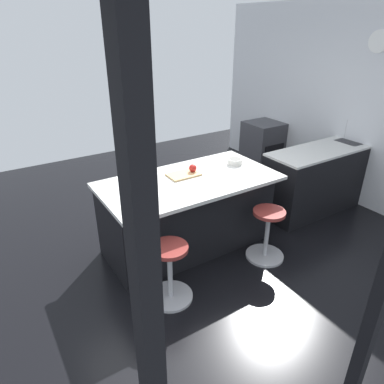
{
  "coord_description": "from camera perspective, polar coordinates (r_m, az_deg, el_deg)",
  "views": [
    {
      "loc": [
        1.8,
        3.14,
        2.48
      ],
      "look_at": [
        -0.07,
        0.18,
        0.76
      ],
      "focal_mm": 32.48,
      "sensor_mm": 36.0,
      "label": 1
    }
  ],
  "objects": [
    {
      "name": "ground_plane",
      "position": [
        4.39,
        -2.05,
        -8.34
      ],
      "size": [
        7.46,
        7.46,
        0.0
      ],
      "primitive_type": "plane",
      "color": "black"
    },
    {
      "name": "sink_cabinet",
      "position": [
        5.57,
        22.37,
        2.85
      ],
      "size": [
        2.4,
        0.6,
        1.2
      ],
      "color": "black",
      "rests_on": "ground_plane"
    },
    {
      "name": "fruit_bowl",
      "position": [
        4.34,
        7.05,
        5.08
      ],
      "size": [
        0.18,
        0.18,
        0.07
      ],
      "color": "silver",
      "rests_on": "kitchen_island"
    },
    {
      "name": "cutting_board",
      "position": [
        3.99,
        -1.41,
        2.87
      ],
      "size": [
        0.36,
        0.24,
        0.02
      ],
      "primitive_type": "cube",
      "color": "tan",
      "rests_on": "kitchen_island"
    },
    {
      "name": "stool_middle",
      "position": [
        3.45,
        -3.62,
        -13.34
      ],
      "size": [
        0.44,
        0.44,
        0.62
      ],
      "color": "#B7B7BC",
      "rests_on": "ground_plane"
    },
    {
      "name": "kitchen_island",
      "position": [
        4.12,
        -0.72,
        -3.36
      ],
      "size": [
        2.0,
        1.04,
        0.9
      ],
      "color": "black",
      "rests_on": "ground_plane"
    },
    {
      "name": "oven_range",
      "position": [
        6.51,
        11.49,
        7.35
      ],
      "size": [
        0.6,
        0.61,
        0.89
      ],
      "color": "#38383D",
      "rests_on": "ground_plane"
    },
    {
      "name": "stool_by_window",
      "position": [
        4.08,
        12.17,
        -7.04
      ],
      "size": [
        0.44,
        0.44,
        0.62
      ],
      "color": "#B7B7BC",
      "rests_on": "ground_plane"
    },
    {
      "name": "interior_partition_left",
      "position": [
        5.73,
        24.0,
        13.03
      ],
      "size": [
        0.15,
        5.22,
        2.79
      ],
      "color": "silver",
      "rests_on": "ground_plane"
    },
    {
      "name": "apple_red",
      "position": [
        4.02,
        0.12,
        3.95
      ],
      "size": [
        0.09,
        0.09,
        0.09
      ],
      "primitive_type": "sphere",
      "color": "red",
      "rests_on": "cutting_board"
    }
  ]
}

